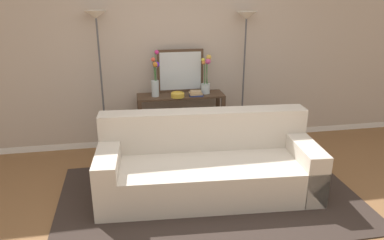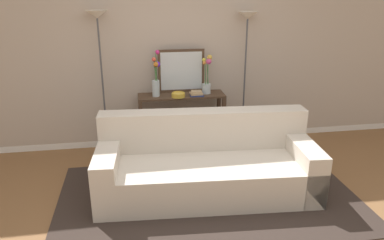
{
  "view_description": "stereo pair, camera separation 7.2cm",
  "coord_description": "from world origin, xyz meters",
  "px_view_note": "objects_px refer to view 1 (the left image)",
  "views": [
    {
      "loc": [
        -0.75,
        -3.01,
        2.22
      ],
      "look_at": [
        0.03,
        1.23,
        0.67
      ],
      "focal_mm": 34.64,
      "sensor_mm": 36.0,
      "label": 1
    },
    {
      "loc": [
        -0.67,
        -3.03,
        2.22
      ],
      "look_at": [
        0.03,
        1.23,
        0.67
      ],
      "focal_mm": 34.64,
      "sensor_mm": 36.0,
      "label": 2
    }
  ],
  "objects_px": {
    "floor_lamp_left": "(98,44)",
    "floor_lamp_right": "(245,42)",
    "book_stack": "(196,93)",
    "vase_tall_flowers": "(155,80)",
    "book_row_under_console": "(155,147)",
    "fruit_bowl": "(178,95)",
    "vase_short_flowers": "(206,78)",
    "wall_mirror": "(180,71)",
    "console_table": "(181,112)",
    "couch": "(207,166)"
  },
  "relations": [
    {
      "from": "wall_mirror",
      "to": "book_stack",
      "type": "relative_size",
      "value": 3.34
    },
    {
      "from": "floor_lamp_right",
      "to": "vase_tall_flowers",
      "type": "height_order",
      "value": "floor_lamp_right"
    },
    {
      "from": "floor_lamp_left",
      "to": "book_stack",
      "type": "xyz_separation_m",
      "value": [
        1.25,
        -0.17,
        -0.68
      ]
    },
    {
      "from": "vase_tall_flowers",
      "to": "fruit_bowl",
      "type": "relative_size",
      "value": 3.41
    },
    {
      "from": "wall_mirror",
      "to": "book_stack",
      "type": "height_order",
      "value": "wall_mirror"
    },
    {
      "from": "vase_short_flowers",
      "to": "book_row_under_console",
      "type": "bearing_deg",
      "value": -179.95
    },
    {
      "from": "wall_mirror",
      "to": "book_row_under_console",
      "type": "bearing_deg",
      "value": -159.43
    },
    {
      "from": "book_row_under_console",
      "to": "floor_lamp_right",
      "type": "bearing_deg",
      "value": 3.84
    },
    {
      "from": "floor_lamp_left",
      "to": "floor_lamp_right",
      "type": "distance_m",
      "value": 1.98
    },
    {
      "from": "couch",
      "to": "wall_mirror",
      "type": "relative_size",
      "value": 3.81
    },
    {
      "from": "floor_lamp_right",
      "to": "fruit_bowl",
      "type": "xyz_separation_m",
      "value": [
        -0.98,
        -0.2,
        -0.65
      ]
    },
    {
      "from": "floor_lamp_right",
      "to": "vase_short_flowers",
      "type": "relative_size",
      "value": 3.54
    },
    {
      "from": "vase_short_flowers",
      "to": "fruit_bowl",
      "type": "relative_size",
      "value": 2.95
    },
    {
      "from": "couch",
      "to": "vase_short_flowers",
      "type": "distance_m",
      "value": 1.42
    },
    {
      "from": "wall_mirror",
      "to": "book_row_under_console",
      "type": "xyz_separation_m",
      "value": [
        -0.4,
        -0.15,
        -1.06
      ]
    },
    {
      "from": "fruit_bowl",
      "to": "wall_mirror",
      "type": "bearing_deg",
      "value": 72.75
    },
    {
      "from": "floor_lamp_left",
      "to": "floor_lamp_right",
      "type": "height_order",
      "value": "floor_lamp_left"
    },
    {
      "from": "book_row_under_console",
      "to": "book_stack",
      "type": "bearing_deg",
      "value": -8.34
    },
    {
      "from": "book_stack",
      "to": "vase_tall_flowers",
      "type": "bearing_deg",
      "value": 173.95
    },
    {
      "from": "vase_tall_flowers",
      "to": "vase_short_flowers",
      "type": "relative_size",
      "value": 1.16
    },
    {
      "from": "floor_lamp_right",
      "to": "console_table",
      "type": "bearing_deg",
      "value": -174.61
    },
    {
      "from": "console_table",
      "to": "fruit_bowl",
      "type": "bearing_deg",
      "value": -117.86
    },
    {
      "from": "couch",
      "to": "floor_lamp_right",
      "type": "height_order",
      "value": "floor_lamp_right"
    },
    {
      "from": "couch",
      "to": "console_table",
      "type": "height_order",
      "value": "couch"
    },
    {
      "from": "vase_short_flowers",
      "to": "book_row_under_console",
      "type": "height_order",
      "value": "vase_short_flowers"
    },
    {
      "from": "fruit_bowl",
      "to": "book_row_under_console",
      "type": "distance_m",
      "value": 0.86
    },
    {
      "from": "wall_mirror",
      "to": "fruit_bowl",
      "type": "distance_m",
      "value": 0.38
    },
    {
      "from": "wall_mirror",
      "to": "fruit_bowl",
      "type": "relative_size",
      "value": 3.53
    },
    {
      "from": "fruit_bowl",
      "to": "couch",
      "type": "bearing_deg",
      "value": -81.04
    },
    {
      "from": "console_table",
      "to": "vase_tall_flowers",
      "type": "bearing_deg",
      "value": -175.66
    },
    {
      "from": "book_stack",
      "to": "fruit_bowl",
      "type": "bearing_deg",
      "value": -173.88
    },
    {
      "from": "floor_lamp_right",
      "to": "book_stack",
      "type": "relative_size",
      "value": 9.87
    },
    {
      "from": "couch",
      "to": "fruit_bowl",
      "type": "relative_size",
      "value": 13.43
    },
    {
      "from": "floor_lamp_right",
      "to": "book_row_under_console",
      "type": "xyz_separation_m",
      "value": [
        -1.3,
        -0.09,
        -1.45
      ]
    },
    {
      "from": "couch",
      "to": "console_table",
      "type": "relative_size",
      "value": 2.07
    },
    {
      "from": "book_stack",
      "to": "couch",
      "type": "bearing_deg",
      "value": -94.26
    },
    {
      "from": "vase_tall_flowers",
      "to": "fruit_bowl",
      "type": "bearing_deg",
      "value": -16.44
    },
    {
      "from": "fruit_bowl",
      "to": "book_stack",
      "type": "bearing_deg",
      "value": 6.12
    },
    {
      "from": "couch",
      "to": "floor_lamp_left",
      "type": "distance_m",
      "value": 2.12
    },
    {
      "from": "couch",
      "to": "book_row_under_console",
      "type": "bearing_deg",
      "value": 112.14
    },
    {
      "from": "floor_lamp_right",
      "to": "book_stack",
      "type": "xyz_separation_m",
      "value": [
        -0.73,
        -0.17,
        -0.65
      ]
    },
    {
      "from": "wall_mirror",
      "to": "fruit_bowl",
      "type": "height_order",
      "value": "wall_mirror"
    },
    {
      "from": "vase_tall_flowers",
      "to": "wall_mirror",
      "type": "bearing_deg",
      "value": 25.48
    },
    {
      "from": "console_table",
      "to": "couch",
      "type": "bearing_deg",
      "value": -84.62
    },
    {
      "from": "vase_tall_flowers",
      "to": "fruit_bowl",
      "type": "height_order",
      "value": "vase_tall_flowers"
    },
    {
      "from": "couch",
      "to": "wall_mirror",
      "type": "height_order",
      "value": "wall_mirror"
    },
    {
      "from": "floor_lamp_left",
      "to": "vase_tall_flowers",
      "type": "relative_size",
      "value": 3.11
    },
    {
      "from": "book_row_under_console",
      "to": "fruit_bowl",
      "type": "bearing_deg",
      "value": -19.34
    },
    {
      "from": "floor_lamp_right",
      "to": "book_row_under_console",
      "type": "height_order",
      "value": "floor_lamp_right"
    },
    {
      "from": "vase_short_flowers",
      "to": "vase_tall_flowers",
      "type": "bearing_deg",
      "value": -177.81
    }
  ]
}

